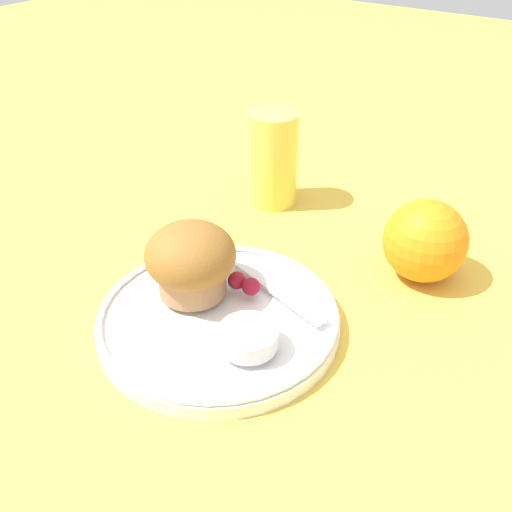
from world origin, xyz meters
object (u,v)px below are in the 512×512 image
Objects in this scene: orange_fruit at (425,241)px; juice_glass at (273,159)px; butter_knife at (259,276)px; muffin at (191,260)px.

orange_fruit is 0.23m from juice_glass.
orange_fruit is (0.12, 0.13, 0.02)m from butter_knife.
orange_fruit reaches higher than butter_knife.
butter_knife is at bearing -134.36° from orange_fruit.
orange_fruit is at bearing 47.83° from muffin.
orange_fruit is at bearing 61.53° from butter_knife.
muffin is 0.48× the size of butter_knife.
butter_knife is 2.07× the size of orange_fruit.
juice_glass is (-0.22, 0.05, 0.02)m from orange_fruit.
muffin reaches higher than butter_knife.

